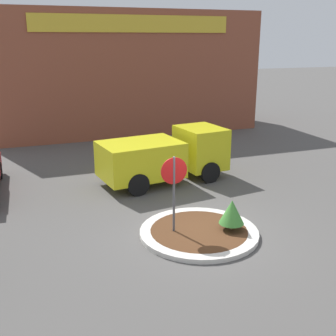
{
  "coord_description": "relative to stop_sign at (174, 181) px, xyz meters",
  "views": [
    {
      "loc": [
        -4.71,
        -10.19,
        5.49
      ],
      "look_at": [
        -0.03,
        2.53,
        1.3
      ],
      "focal_mm": 45.0,
      "sensor_mm": 36.0,
      "label": 1
    }
  ],
  "objects": [
    {
      "name": "ground_plane",
      "position": [
        0.7,
        -0.22,
        -1.66
      ],
      "size": [
        120.0,
        120.0,
        0.0
      ],
      "primitive_type": "plane",
      "color": "#514F4C"
    },
    {
      "name": "stop_sign",
      "position": [
        0.0,
        0.0,
        0.0
      ],
      "size": [
        0.77,
        0.07,
        2.37
      ],
      "color": "#4C4C51",
      "rests_on": "ground_plane"
    },
    {
      "name": "utility_truck",
      "position": [
        1.39,
        4.64,
        -0.58
      ],
      "size": [
        5.25,
        2.71,
        2.03
      ],
      "rotation": [
        0.0,
        0.0,
        0.13
      ],
      "color": "gold",
      "rests_on": "ground_plane"
    },
    {
      "name": "storefront_building",
      "position": [
        2.48,
        15.49,
        1.87
      ],
      "size": [
        15.65,
        6.07,
        7.05
      ],
      "color": "brown",
      "rests_on": "ground_plane"
    },
    {
      "name": "traffic_island",
      "position": [
        0.7,
        -0.22,
        -1.59
      ],
      "size": [
        3.46,
        3.46,
        0.14
      ],
      "color": "beige",
      "rests_on": "ground_plane"
    },
    {
      "name": "island_shrub",
      "position": [
        1.61,
        -0.5,
        -0.97
      ],
      "size": [
        0.73,
        0.73,
        0.91
      ],
      "color": "brown",
      "rests_on": "traffic_island"
    }
  ]
}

